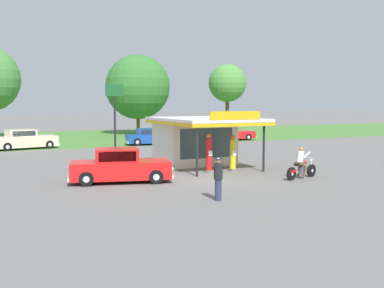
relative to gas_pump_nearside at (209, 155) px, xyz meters
name	(u,v)px	position (x,y,z in m)	size (l,w,h in m)	color
ground_plane	(205,179)	(-1.21, -1.87, -0.95)	(300.00, 300.00, 0.00)	slate
grass_verge_strip	(76,138)	(-1.21, 28.13, -0.95)	(120.00, 24.00, 0.01)	#477A33
service_station_kiosk	(197,137)	(0.75, 2.95, 0.71)	(4.94, 6.74, 3.30)	silver
gas_pump_nearside	(209,155)	(0.00, 0.00, 0.00)	(0.44, 0.44, 2.07)	slate
gas_pump_offside	(233,154)	(1.50, 0.00, -0.05)	(0.44, 0.44, 1.98)	slate
motorcycle_with_rider	(301,165)	(3.09, -3.92, -0.30)	(2.23, 0.86, 1.58)	black
featured_classic_sedan	(120,167)	(-5.28, -1.02, -0.23)	(5.09, 2.95, 1.60)	red
parked_car_back_row_centre_left	(152,137)	(3.23, 17.02, -0.28)	(5.06, 2.51, 1.46)	#19479E
parked_car_back_row_centre	(227,134)	(11.58, 18.08, -0.30)	(5.56, 2.14, 1.42)	red
parked_car_back_row_far_right	(24,140)	(-7.51, 17.69, -0.23)	(5.36, 2.87, 1.57)	beige
bystander_standing_back_lot	(185,136)	(5.00, 13.76, -0.04)	(0.37, 0.37, 1.69)	#2D3351
bystander_admiring_sedan	(218,178)	(-3.15, -6.75, -0.07)	(0.36, 0.36, 1.65)	#2D3351
tree_oak_centre	(138,87)	(6.72, 30.69, 4.61)	(7.58, 7.58, 9.36)	brown
tree_oak_distant_spare	(227,83)	(18.66, 30.37, 5.24)	(4.84, 4.84, 8.65)	brown
roadside_pole_sign	(115,110)	(-3.63, 5.28, 2.34)	(1.10, 0.12, 4.83)	black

